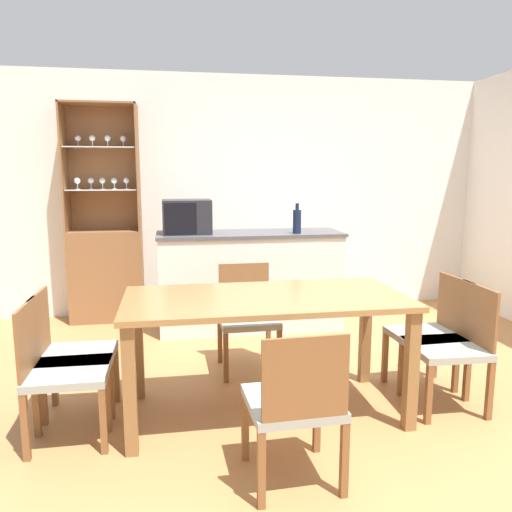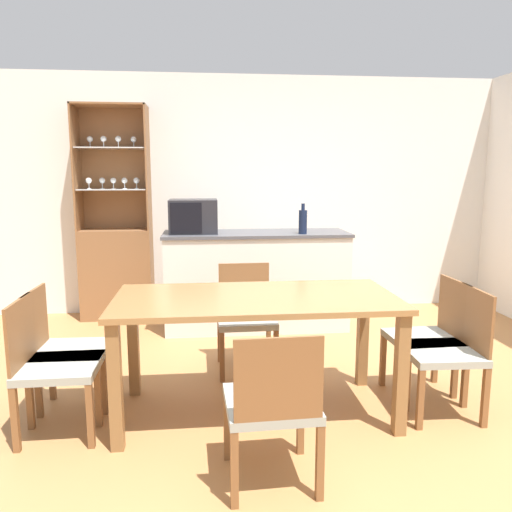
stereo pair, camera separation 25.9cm
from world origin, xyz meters
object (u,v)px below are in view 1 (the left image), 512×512
Objects in this scene: wine_bottle at (297,221)px; dining_chair_side_right_near at (452,346)px; dining_chair_head_near at (295,404)px; microwave at (187,217)px; display_cabinet at (106,259)px; dining_table at (266,312)px; dining_chair_head_far at (247,317)px; dining_chair_side_left_far at (70,355)px; dining_chair_side_left_near at (61,370)px; dining_chair_side_right_far at (432,334)px.

dining_chair_side_right_near is at bearing -71.58° from wine_bottle.
dining_chair_side_right_near is at bearing 25.33° from dining_chair_head_near.
microwave reaches higher than wine_bottle.
wine_bottle is at bearing -20.33° from display_cabinet.
dining_table is (1.23, -2.32, 0.02)m from display_cabinet.
dining_table is at bearing -110.59° from wine_bottle.
dining_table is at bearing 88.02° from dining_chair_head_near.
dining_chair_side_left_far is at bearing 26.77° from dining_chair_head_far.
dining_chair_side_left_near is (-0.00, -0.25, 0.00)m from dining_chair_side_left_far.
dining_chair_side_left_far is at bearing -114.97° from microwave.
microwave is 1.59× the size of wine_bottle.
dining_chair_head_near reaches higher than dining_table.
wine_bottle reaches higher than dining_chair_head_near.
dining_chair_head_far is at bearing 90.04° from dining_table.
dining_chair_side_left_near is at bearing -174.07° from dining_table.
dining_chair_head_near is 1.48m from dining_chair_side_right_far.
dining_chair_side_left_far is at bearing 86.17° from dining_chair_side_right_near.
dining_chair_side_right_near is (-0.00, -0.25, 0.00)m from dining_chair_side_right_far.
dining_chair_head_near is at bearing 119.60° from dining_chair_side_right_near.
dining_table is 1.23m from dining_chair_side_left_near.
wine_bottle is at bearing 133.81° from dining_chair_side_left_near.
wine_bottle is at bearing 131.27° from dining_chair_side_left_far.
dining_chair_side_right_far is at bearing 151.94° from dining_chair_head_far.
dining_table is 2.15× the size of dining_chair_side_left_far.
dining_chair_head_near is 1.00× the size of dining_chair_side_right_near.
dining_chair_head_far is at bearing 125.75° from dining_chair_side_left_near.
dining_chair_side_left_far is at bearing 179.70° from dining_chair_side_left_near.
dining_chair_side_right_near is at bearing -45.13° from display_cabinet.
microwave is at bearing 97.13° from dining_chair_head_near.
dining_table is 6.08× the size of wine_bottle.
dining_chair_side_left_near and dining_chair_side_right_near have the same top height.
display_cabinet is 2.72× the size of dining_chair_side_left_near.
dining_chair_side_left_far is 1.00× the size of dining_chair_side_right_near.
microwave is (-0.41, 1.06, 0.70)m from dining_chair_head_far.
microwave is at bearing -31.68° from display_cabinet.
display_cabinet is at bearing -177.60° from dining_chair_side_left_far.
dining_chair_side_right_near is at bearing 85.53° from dining_chair_side_left_far.
dining_table is at bearing 89.38° from dining_chair_head_far.
display_cabinet is 3.46m from dining_chair_side_right_near.
microwave reaches higher than dining_chair_side_left_far.
dining_chair_side_right_far is (1.20, 0.87, 0.00)m from dining_chair_head_near.
dining_table is 1.23m from dining_chair_side_left_far.
wine_bottle is (0.61, 0.89, 0.65)m from dining_chair_head_far.
microwave is (0.82, -0.51, 0.47)m from display_cabinet.
wine_bottle is (-0.59, 1.76, 0.65)m from dining_chair_side_right_near.
dining_chair_side_right_near is (1.20, -0.13, -0.25)m from dining_table.
dining_table is at bearing 95.63° from dining_chair_side_left_near.
dining_chair_side_right_near is 2.83× the size of wine_bottle.
dining_table is at bearing 86.16° from dining_chair_side_right_near.
dining_chair_head_near is 2.55m from wine_bottle.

